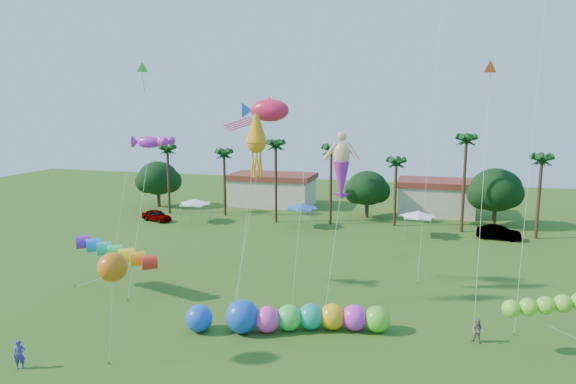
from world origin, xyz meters
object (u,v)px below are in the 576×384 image
(spectator_b, at_px, (478,331))
(blue_ball, at_px, (199,318))
(caterpillar_inflatable, at_px, (301,317))
(spectator_a, at_px, (19,355))
(car_b, at_px, (499,233))
(car_a, at_px, (157,215))

(spectator_b, height_order, blue_ball, blue_ball)
(spectator_b, distance_m, caterpillar_inflatable, 11.24)
(spectator_a, relative_size, blue_ball, 0.93)
(car_b, relative_size, blue_ball, 2.60)
(car_a, bearing_deg, car_b, -67.93)
(blue_ball, bearing_deg, spectator_b, 10.62)
(car_a, xyz_separation_m, spectator_a, (12.58, -36.52, 0.10))
(spectator_b, bearing_deg, car_b, 104.26)
(car_b, distance_m, caterpillar_inflatable, 33.21)
(car_a, relative_size, blue_ball, 2.40)
(caterpillar_inflatable, xyz_separation_m, blue_ball, (-6.52, -1.95, -0.03))
(caterpillar_inflatable, bearing_deg, spectator_b, -10.79)
(spectator_a, bearing_deg, caterpillar_inflatable, -3.23)
(car_b, height_order, caterpillar_inflatable, caterpillar_inflatable)
(car_b, height_order, spectator_a, spectator_a)
(car_b, xyz_separation_m, spectator_a, (-29.49, -38.77, 0.07))
(spectator_a, relative_size, spectator_b, 1.07)
(car_a, relative_size, car_b, 0.92)
(car_b, bearing_deg, caterpillar_inflatable, 158.48)
(car_a, distance_m, car_b, 42.13)
(spectator_b, distance_m, blue_ball, 17.98)
(car_a, relative_size, spectator_b, 2.76)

